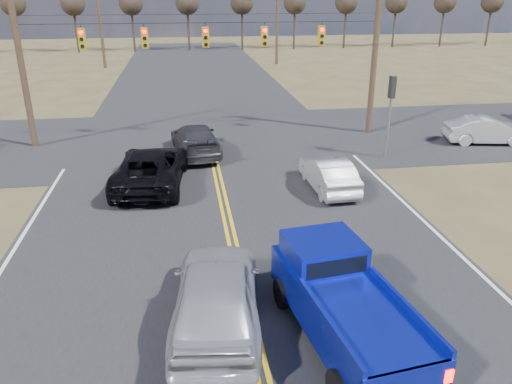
{
  "coord_description": "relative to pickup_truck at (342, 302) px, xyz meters",
  "views": [
    {
      "loc": [
        -1.36,
        -8.23,
        7.57
      ],
      "look_at": [
        0.84,
        6.47,
        1.5
      ],
      "focal_mm": 35.0,
      "sensor_mm": 36.0,
      "label": 1
    }
  ],
  "objects": [
    {
      "name": "pickup_truck",
      "position": [
        0.0,
        0.0,
        0.0
      ],
      "size": [
        2.63,
        5.43,
        1.96
      ],
      "rotation": [
        0.0,
        0.0,
        0.14
      ],
      "color": "black",
      "rests_on": "ground"
    },
    {
      "name": "white_car_queue",
      "position": [
        2.31,
        9.05,
        -0.29
      ],
      "size": [
        1.57,
        4.09,
        1.33
      ],
      "primitive_type": "imported",
      "rotation": [
        0.0,
        0.0,
        3.18
      ],
      "color": "silver",
      "rests_on": "ground"
    },
    {
      "name": "utility_poles",
      "position": [
        -2.01,
        16.05,
        4.28
      ],
      "size": [
        19.6,
        58.32,
        10.0
      ],
      "color": "#473323",
      "rests_on": "ground"
    },
    {
      "name": "signal_gantry",
      "position": [
        -1.51,
        16.84,
        4.11
      ],
      "size": [
        19.6,
        4.83,
        10.0
      ],
      "color": "#473323",
      "rests_on": "ground"
    },
    {
      "name": "road_main",
      "position": [
        -2.01,
        9.05,
        -0.95
      ],
      "size": [
        14.0,
        120.0,
        0.02
      ],
      "primitive_type": "cube",
      "color": "#28282B",
      "rests_on": "ground"
    },
    {
      "name": "black_suv",
      "position": [
        -4.79,
        10.51,
        -0.16
      ],
      "size": [
        3.16,
        5.9,
        1.58
      ],
      "primitive_type": "imported",
      "rotation": [
        0.0,
        0.0,
        3.04
      ],
      "color": "black",
      "rests_on": "ground"
    },
    {
      "name": "silver_suv",
      "position": [
        -2.81,
        0.82,
        -0.08
      ],
      "size": [
        2.62,
        5.31,
        1.74
      ],
      "primitive_type": "imported",
      "rotation": [
        0.0,
        0.0,
        3.03
      ],
      "color": "#B0B2B9",
      "rests_on": "ground"
    },
    {
      "name": "road_cross",
      "position": [
        -2.01,
        17.05,
        -0.95
      ],
      "size": [
        120.0,
        12.0,
        0.02
      ],
      "primitive_type": "cube",
      "color": "#28282B",
      "rests_on": "ground"
    },
    {
      "name": "cross_car_east_near",
      "position": [
        12.32,
        14.11,
        -0.25
      ],
      "size": [
        2.21,
        4.47,
        1.41
      ],
      "primitive_type": "imported",
      "rotation": [
        0.0,
        0.0,
        1.4
      ],
      "color": "#A7A8AF",
      "rests_on": "ground"
    },
    {
      "name": "treeline",
      "position": [
        -2.01,
        26.01,
        4.75
      ],
      "size": [
        87.0,
        117.8,
        7.4
      ],
      "color": "#33261C",
      "rests_on": "ground"
    },
    {
      "name": "ground",
      "position": [
        -2.01,
        -0.95,
        -0.95
      ],
      "size": [
        160.0,
        160.0,
        0.0
      ],
      "primitive_type": "plane",
      "color": "brown",
      "rests_on": "ground"
    },
    {
      "name": "dgrey_car_queue",
      "position": [
        -2.81,
        14.55,
        -0.22
      ],
      "size": [
        2.59,
        5.23,
        1.46
      ],
      "primitive_type": "imported",
      "rotation": [
        0.0,
        0.0,
        3.25
      ],
      "color": "#35343A",
      "rests_on": "ground"
    }
  ]
}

